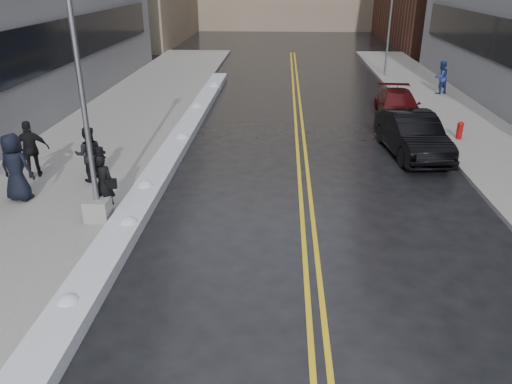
# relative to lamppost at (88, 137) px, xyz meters

# --- Properties ---
(ground) EXTENTS (160.00, 160.00, 0.00)m
(ground) POSITION_rel_lamppost_xyz_m (3.30, -2.00, -2.53)
(ground) COLOR black
(ground) RESTS_ON ground
(sidewalk_west) EXTENTS (5.50, 50.00, 0.15)m
(sidewalk_west) POSITION_rel_lamppost_xyz_m (-2.45, 8.00, -2.46)
(sidewalk_west) COLOR gray
(sidewalk_west) RESTS_ON ground
(sidewalk_east) EXTENTS (4.00, 50.00, 0.15)m
(sidewalk_east) POSITION_rel_lamppost_xyz_m (13.30, 8.00, -2.46)
(sidewalk_east) COLOR gray
(sidewalk_east) RESTS_ON ground
(lane_line_left) EXTENTS (0.12, 50.00, 0.01)m
(lane_line_left) POSITION_rel_lamppost_xyz_m (5.65, 8.00, -2.53)
(lane_line_left) COLOR gold
(lane_line_left) RESTS_ON ground
(lane_line_right) EXTENTS (0.12, 50.00, 0.01)m
(lane_line_right) POSITION_rel_lamppost_xyz_m (5.95, 8.00, -2.53)
(lane_line_right) COLOR gold
(lane_line_right) RESTS_ON ground
(snow_ridge) EXTENTS (0.90, 30.00, 0.34)m
(snow_ridge) POSITION_rel_lamppost_xyz_m (0.85, 6.00, -2.36)
(snow_ridge) COLOR silver
(snow_ridge) RESTS_ON ground
(lamppost) EXTENTS (0.65, 0.65, 7.62)m
(lamppost) POSITION_rel_lamppost_xyz_m (0.00, 0.00, 0.00)
(lamppost) COLOR gray
(lamppost) RESTS_ON sidewalk_west
(fire_hydrant) EXTENTS (0.26, 0.26, 0.73)m
(fire_hydrant) POSITION_rel_lamppost_xyz_m (12.30, 8.00, -1.98)
(fire_hydrant) COLOR maroon
(fire_hydrant) RESTS_ON sidewalk_east
(traffic_signal) EXTENTS (0.16, 0.20, 6.00)m
(traffic_signal) POSITION_rel_lamppost_xyz_m (11.80, 22.00, 0.87)
(traffic_signal) COLOR gray
(traffic_signal) RESTS_ON sidewalk_east
(pedestrian_fedora) EXTENTS (0.71, 0.52, 1.81)m
(pedestrian_fedora) POSITION_rel_lamppost_xyz_m (0.10, 0.35, -1.48)
(pedestrian_fedora) COLOR black
(pedestrian_fedora) RESTS_ON sidewalk_west
(pedestrian_b) EXTENTS (1.04, 0.90, 1.82)m
(pedestrian_b) POSITION_rel_lamppost_xyz_m (-1.18, 2.75, -1.47)
(pedestrian_b) COLOR black
(pedestrian_b) RESTS_ON sidewalk_west
(pedestrian_c) EXTENTS (1.12, 0.85, 2.06)m
(pedestrian_c) POSITION_rel_lamppost_xyz_m (-2.79, 1.16, -1.35)
(pedestrian_c) COLOR black
(pedestrian_c) RESTS_ON sidewalk_west
(pedestrian_d) EXTENTS (1.21, 0.84, 1.91)m
(pedestrian_d) POSITION_rel_lamppost_xyz_m (-3.22, 3.01, -1.43)
(pedestrian_d) COLOR black
(pedestrian_d) RESTS_ON sidewalk_west
(pedestrian_east) EXTENTS (1.10, 1.03, 1.81)m
(pedestrian_east) POSITION_rel_lamppost_xyz_m (13.84, 16.49, -1.48)
(pedestrian_east) COLOR navy
(pedestrian_east) RESTS_ON sidewalk_east
(car_black) EXTENTS (2.18, 4.98, 1.59)m
(car_black) POSITION_rel_lamppost_xyz_m (9.97, 6.34, -1.74)
(car_black) COLOR black
(car_black) RESTS_ON ground
(car_maroon) EXTENTS (2.19, 4.74, 1.34)m
(car_maroon) POSITION_rel_lamppost_xyz_m (10.47, 11.37, -1.86)
(car_maroon) COLOR #460B0E
(car_maroon) RESTS_ON ground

